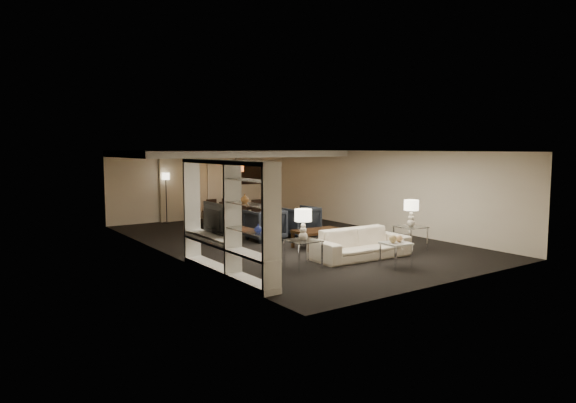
{
  "coord_description": "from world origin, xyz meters",
  "views": [
    {
      "loc": [
        -8.11,
        -11.67,
        2.59
      ],
      "look_at": [
        0.0,
        0.0,
        1.1
      ],
      "focal_mm": 32.0,
      "sensor_mm": 36.0,
      "label": 1
    }
  ],
  "objects_px": {
    "armchair_left": "(265,225)",
    "dining_table": "(234,216)",
    "coffee_table": "(319,239)",
    "table_lamp_left": "(303,225)",
    "pendant_light": "(236,168)",
    "chair_nr": "(259,212)",
    "table_lamp_right": "(411,213)",
    "side_table_right": "(411,238)",
    "marble_table": "(396,255)",
    "chair_nl": "(227,215)",
    "chair_nm": "(243,214)",
    "floor_lamp": "(166,198)",
    "chair_fl": "(209,211)",
    "side_table_left": "(303,254)",
    "television": "(212,219)",
    "chair_fm": "(225,210)",
    "vase_blue": "(258,228)",
    "vase_amber": "(245,199)",
    "floor_speaker": "(195,229)",
    "sofa": "(361,244)",
    "armchair_right": "(299,221)",
    "chair_fr": "(240,209)"
  },
  "relations": [
    {
      "from": "armchair_left",
      "to": "dining_table",
      "type": "bearing_deg",
      "value": -102.15
    },
    {
      "from": "coffee_table",
      "to": "table_lamp_left",
      "type": "bearing_deg",
      "value": -136.74
    },
    {
      "from": "pendant_light",
      "to": "chair_nr",
      "type": "height_order",
      "value": "pendant_light"
    },
    {
      "from": "table_lamp_right",
      "to": "side_table_right",
      "type": "bearing_deg",
      "value": 0.0
    },
    {
      "from": "marble_table",
      "to": "chair_nl",
      "type": "height_order",
      "value": "chair_nl"
    },
    {
      "from": "marble_table",
      "to": "chair_nm",
      "type": "height_order",
      "value": "chair_nm"
    },
    {
      "from": "table_lamp_right",
      "to": "marble_table",
      "type": "xyz_separation_m",
      "value": [
        -1.7,
        -1.1,
        -0.67
      ]
    },
    {
      "from": "armchair_left",
      "to": "floor_lamp",
      "type": "distance_m",
      "value": 4.91
    },
    {
      "from": "chair_nm",
      "to": "chair_fl",
      "type": "relative_size",
      "value": 1.0
    },
    {
      "from": "side_table_left",
      "to": "television",
      "type": "relative_size",
      "value": 0.56
    },
    {
      "from": "armchair_left",
      "to": "chair_fm",
      "type": "xyz_separation_m",
      "value": [
        0.79,
        3.88,
        -0.02
      ]
    },
    {
      "from": "vase_blue",
      "to": "vase_amber",
      "type": "xyz_separation_m",
      "value": [
        0.0,
        0.48,
        0.5
      ]
    },
    {
      "from": "television",
      "to": "chair_nl",
      "type": "distance_m",
      "value": 5.72
    },
    {
      "from": "vase_amber",
      "to": "dining_table",
      "type": "relative_size",
      "value": 0.1
    },
    {
      "from": "pendant_light",
      "to": "side_table_right",
      "type": "relative_size",
      "value": 0.8
    },
    {
      "from": "pendant_light",
      "to": "floor_speaker",
      "type": "bearing_deg",
      "value": -130.93
    },
    {
      "from": "marble_table",
      "to": "floor_speaker",
      "type": "relative_size",
      "value": 0.44
    },
    {
      "from": "sofa",
      "to": "television",
      "type": "xyz_separation_m",
      "value": [
        -3.37,
        1.03,
        0.74
      ]
    },
    {
      "from": "pendant_light",
      "to": "table_lamp_right",
      "type": "xyz_separation_m",
      "value": [
        1.49,
        -6.39,
        -0.98
      ]
    },
    {
      "from": "sofa",
      "to": "dining_table",
      "type": "height_order",
      "value": "sofa"
    },
    {
      "from": "side_table_right",
      "to": "dining_table",
      "type": "bearing_deg",
      "value": 103.02
    },
    {
      "from": "armchair_right",
      "to": "vase_amber",
      "type": "bearing_deg",
      "value": 38.57
    },
    {
      "from": "chair_nm",
      "to": "floor_lamp",
      "type": "relative_size",
      "value": 0.49
    },
    {
      "from": "floor_speaker",
      "to": "coffee_table",
      "type": "bearing_deg",
      "value": -39.62
    },
    {
      "from": "vase_amber",
      "to": "chair_fr",
      "type": "xyz_separation_m",
      "value": [
        4.19,
        7.62,
        -1.22
      ]
    },
    {
      "from": "floor_lamp",
      "to": "sofa",
      "type": "bearing_deg",
      "value": -78.83
    },
    {
      "from": "chair_nl",
      "to": "dining_table",
      "type": "bearing_deg",
      "value": 42.35
    },
    {
      "from": "dining_table",
      "to": "chair_fl",
      "type": "relative_size",
      "value": 1.92
    },
    {
      "from": "coffee_table",
      "to": "floor_speaker",
      "type": "relative_size",
      "value": 1.06
    },
    {
      "from": "pendant_light",
      "to": "chair_fr",
      "type": "xyz_separation_m",
      "value": [
        0.58,
        0.79,
        -1.5
      ]
    },
    {
      "from": "sofa",
      "to": "television",
      "type": "height_order",
      "value": "television"
    },
    {
      "from": "television",
      "to": "dining_table",
      "type": "height_order",
      "value": "television"
    },
    {
      "from": "marble_table",
      "to": "television",
      "type": "distance_m",
      "value": 4.06
    },
    {
      "from": "side_table_right",
      "to": "vase_amber",
      "type": "xyz_separation_m",
      "value": [
        -5.1,
        -0.44,
        1.34
      ]
    },
    {
      "from": "armchair_right",
      "to": "chair_nl",
      "type": "relative_size",
      "value": 1.15
    },
    {
      "from": "table_lamp_left",
      "to": "chair_fm",
      "type": "xyz_separation_m",
      "value": [
        1.89,
        7.18,
        -0.52
      ]
    },
    {
      "from": "side_table_right",
      "to": "table_lamp_left",
      "type": "relative_size",
      "value": 0.97
    },
    {
      "from": "floor_speaker",
      "to": "pendant_light",
      "type": "bearing_deg",
      "value": 29.88
    },
    {
      "from": "pendant_light",
      "to": "side_table_right",
      "type": "xyz_separation_m",
      "value": [
        1.49,
        -6.39,
        -1.62
      ]
    },
    {
      "from": "pendant_light",
      "to": "side_table_left",
      "type": "xyz_separation_m",
      "value": [
        -1.91,
        -6.39,
        -1.62
      ]
    },
    {
      "from": "chair_fm",
      "to": "table_lamp_left",
      "type": "bearing_deg",
      "value": 76.88
    },
    {
      "from": "table_lamp_right",
      "to": "vase_amber",
      "type": "relative_size",
      "value": 4.07
    },
    {
      "from": "marble_table",
      "to": "sofa",
      "type": "bearing_deg",
      "value": 90.0
    },
    {
      "from": "vase_blue",
      "to": "chair_nr",
      "type": "distance_m",
      "value": 8.02
    },
    {
      "from": "sofa",
      "to": "chair_fm",
      "type": "relative_size",
      "value": 2.81
    },
    {
      "from": "chair_nr",
      "to": "table_lamp_left",
      "type": "bearing_deg",
      "value": -106.47
    },
    {
      "from": "pendant_light",
      "to": "sofa",
      "type": "height_order",
      "value": "pendant_light"
    },
    {
      "from": "chair_fm",
      "to": "vase_amber",
      "type": "bearing_deg",
      "value": 66.42
    },
    {
      "from": "floor_speaker",
      "to": "chair_fr",
      "type": "height_order",
      "value": "floor_speaker"
    },
    {
      "from": "chair_nl",
      "to": "pendant_light",
      "type": "bearing_deg",
      "value": 34.29
    }
  ]
}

